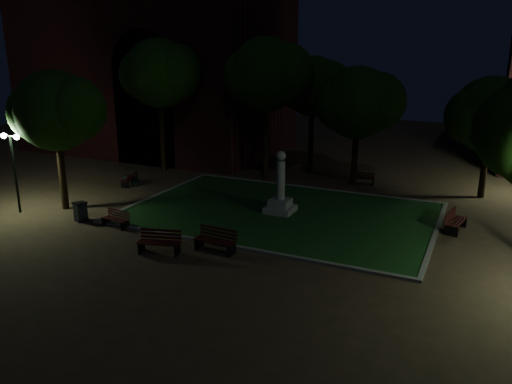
% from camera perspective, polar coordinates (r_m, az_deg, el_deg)
% --- Properties ---
extents(ground, '(80.00, 80.00, 0.00)m').
position_cam_1_polar(ground, '(24.02, 0.94, -3.84)').
color(ground, '#463422').
extents(lawn, '(15.00, 10.00, 0.08)m').
position_cam_1_polar(lawn, '(25.75, 2.77, -2.38)').
color(lawn, '#1B4518').
rests_on(lawn, ground).
extents(lawn_kerb, '(15.40, 10.40, 0.12)m').
position_cam_1_polar(lawn_kerb, '(25.74, 2.77, -2.33)').
color(lawn_kerb, slate).
rests_on(lawn_kerb, ground).
extents(monument, '(1.40, 1.40, 3.20)m').
position_cam_1_polar(monument, '(25.47, 2.80, -0.42)').
color(monument, gray).
rests_on(monument, lawn).
extents(building_main, '(20.00, 12.00, 15.00)m').
position_cam_1_polar(building_main, '(42.58, -11.34, 14.73)').
color(building_main, '#491819').
rests_on(building_main, ground).
extents(tree_west, '(5.00, 4.08, 7.22)m').
position_cam_1_polar(tree_west, '(27.26, -21.86, 8.60)').
color(tree_west, black).
rests_on(tree_west, ground).
extents(tree_north_wl, '(5.58, 4.56, 8.94)m').
position_cam_1_polar(tree_north_wl, '(31.24, 1.31, 13.28)').
color(tree_north_wl, black).
rests_on(tree_north_wl, ground).
extents(tree_north_er, '(5.31, 4.34, 7.24)m').
position_cam_1_polar(tree_north_er, '(30.73, 11.72, 9.94)').
color(tree_north_er, black).
rests_on(tree_north_er, ground).
extents(tree_ne, '(5.16, 4.21, 6.81)m').
position_cam_1_polar(tree_ne, '(30.35, 25.45, 7.95)').
color(tree_ne, black).
rests_on(tree_ne, ground).
extents(tree_nw, '(5.59, 4.56, 8.89)m').
position_cam_1_polar(tree_nw, '(34.23, -10.90, 13.17)').
color(tree_nw, black).
rests_on(tree_nw, ground).
extents(tree_far_north, '(4.83, 3.94, 7.76)m').
position_cam_1_polar(tree_far_north, '(33.59, 6.62, 11.89)').
color(tree_far_north, black).
rests_on(tree_far_north, ground).
extents(lamppost_sw, '(1.18, 0.28, 4.12)m').
position_cam_1_polar(lamppost_sw, '(27.97, -26.03, 3.58)').
color(lamppost_sw, black).
rests_on(lamppost_sw, ground).
extents(lamppost_nw, '(1.18, 0.28, 3.99)m').
position_cam_1_polar(lamppost_nw, '(37.63, -6.78, 7.82)').
color(lamppost_nw, black).
rests_on(lamppost_nw, ground).
extents(bench_near_left, '(1.88, 1.08, 0.98)m').
position_cam_1_polar(bench_near_left, '(21.12, -10.96, -5.70)').
color(bench_near_left, black).
rests_on(bench_near_left, ground).
extents(bench_near_right, '(1.85, 0.73, 1.00)m').
position_cam_1_polar(bench_near_right, '(20.96, -4.60, -5.58)').
color(bench_near_right, black).
rests_on(bench_near_right, ground).
extents(bench_west_near, '(1.50, 0.68, 0.80)m').
position_cam_1_polar(bench_west_near, '(24.66, -15.69, -3.01)').
color(bench_west_near, black).
rests_on(bench_west_near, ground).
extents(bench_left_side, '(0.82, 1.53, 0.80)m').
position_cam_1_polar(bench_left_side, '(31.85, -14.18, 1.40)').
color(bench_left_side, black).
rests_on(bench_left_side, ground).
extents(bench_right_side, '(0.91, 1.84, 0.96)m').
position_cam_1_polar(bench_right_side, '(24.95, 21.75, -3.16)').
color(bench_right_side, black).
rests_on(bench_right_side, ground).
extents(bench_far_side, '(1.51, 0.66, 0.80)m').
position_cam_1_polar(bench_far_side, '(31.75, 12.08, 1.50)').
color(bench_far_side, black).
rests_on(bench_far_side, ground).
extents(trash_bin, '(0.72, 0.72, 0.96)m').
position_cam_1_polar(trash_bin, '(25.96, -19.42, -2.11)').
color(trash_bin, black).
rests_on(trash_bin, ground).
extents(bicycle, '(1.66, 0.93, 0.83)m').
position_cam_1_polar(bicycle, '(31.93, -14.06, 1.52)').
color(bicycle, black).
rests_on(bicycle, ground).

